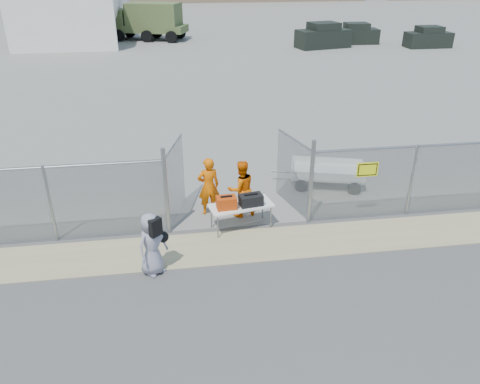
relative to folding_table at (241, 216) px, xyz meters
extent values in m
plane|color=#454545|center=(-0.02, -1.92, -0.37)|extent=(160.00, 160.00, 0.00)
cube|color=gray|center=(-0.02, 40.08, -0.37)|extent=(160.00, 80.00, 0.01)
cube|color=tan|center=(-0.02, -0.92, -0.36)|extent=(44.00, 1.60, 0.01)
cube|color=#CA3E0B|center=(-0.42, -0.13, 0.54)|extent=(0.56, 0.40, 0.34)
cube|color=black|center=(0.27, -0.04, 0.52)|extent=(0.68, 0.46, 0.30)
imported|color=#EA6303|center=(-0.81, 1.00, 0.52)|extent=(0.70, 0.51, 1.78)
imported|color=#EA6303|center=(0.11, 0.75, 0.49)|extent=(0.98, 0.85, 1.73)
imported|color=gray|center=(-2.39, -1.74, 0.43)|extent=(0.93, 0.91, 1.61)
camera|label=1|loc=(-1.67, -11.25, 6.48)|focal=35.00mm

